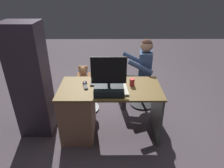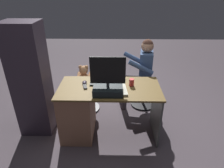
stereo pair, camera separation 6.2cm
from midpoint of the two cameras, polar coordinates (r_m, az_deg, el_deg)
name	(u,v)px [view 2 (the right image)]	position (r m, az deg, el deg)	size (l,w,h in m)	color
ground_plane	(110,118)	(3.23, 0.06, -9.72)	(10.00, 10.00, 0.00)	#4F444C
desk	(84,109)	(2.75, -7.36, -7.26)	(1.32, 0.66, 0.74)	brown
monitor	(108,84)	(2.35, -0.44, 0.00)	(0.41, 0.25, 0.47)	black
keyboard	(106,83)	(2.63, -1.11, 0.23)	(0.42, 0.14, 0.02)	black
computer_mouse	(85,83)	(2.65, -7.29, 0.43)	(0.06, 0.10, 0.04)	#2E232E
cup	(132,82)	(2.58, 6.38, 0.48)	(0.06, 0.06, 0.09)	red
tv_remote	(85,86)	(2.57, -7.17, -0.63)	(0.04, 0.15, 0.02)	black
notebook_binder	(118,90)	(2.46, 2.39, -1.68)	(0.22, 0.30, 0.02)	beige
office_chair_teddy	(85,95)	(3.33, -7.17, -3.09)	(0.46, 0.46, 0.47)	black
teddy_bear	(84,76)	(3.18, -7.50, 2.40)	(0.24, 0.24, 0.33)	tan
visitor_chair	(144,91)	(3.46, 9.68, -1.90)	(0.43, 0.43, 0.47)	black
person	(141,68)	(3.26, 8.85, 4.49)	(0.54, 0.52, 1.18)	#3F5680
equipment_rack	(31,82)	(2.81, -21.74, 0.67)	(0.44, 0.36, 1.56)	#342B37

